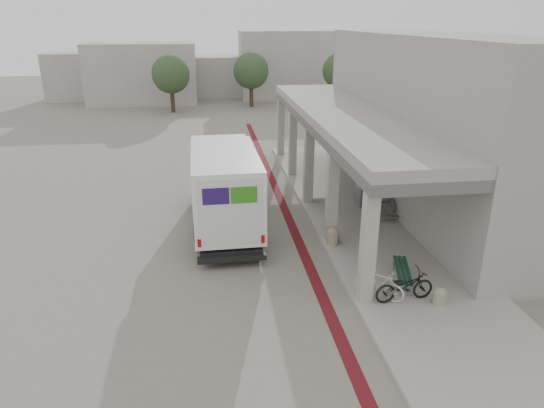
{
  "coord_description": "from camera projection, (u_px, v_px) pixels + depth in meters",
  "views": [
    {
      "loc": [
        -2.05,
        -14.92,
        7.53
      ],
      "look_at": [
        -0.01,
        0.49,
        1.6
      ],
      "focal_mm": 32.0,
      "sensor_mm": 36.0,
      "label": 1
    }
  ],
  "objects": [
    {
      "name": "ground",
      "position": [
        274.0,
        252.0,
        16.75
      ],
      "size": [
        120.0,
        120.0,
        0.0
      ],
      "primitive_type": "plane",
      "color": "slate",
      "rests_on": "ground"
    },
    {
      "name": "bicycle_black",
      "position": [
        404.0,
        286.0,
        13.5
      ],
      "size": [
        1.79,
        0.79,
        0.91
      ],
      "primitive_type": "imported",
      "rotation": [
        0.0,
        0.0,
        1.68
      ],
      "color": "black",
      "rests_on": "sidewalk"
    },
    {
      "name": "sidewalk",
      "position": [
        385.0,
        244.0,
        17.22
      ],
      "size": [
        4.4,
        28.0,
        0.12
      ],
      "primitive_type": "cube",
      "color": "#A19C90",
      "rests_on": "ground"
    },
    {
      "name": "bicycle_cream",
      "position": [
        379.0,
        284.0,
        13.62
      ],
      "size": [
        1.41,
        1.25,
        0.89
      ],
      "primitive_type": "imported",
      "rotation": [
        0.0,
        0.0,
        0.89
      ],
      "color": "beige",
      "rests_on": "sidewalk"
    },
    {
      "name": "distant_backdrop",
      "position": [
        198.0,
        71.0,
        48.67
      ],
      "size": [
        28.0,
        10.0,
        6.5
      ],
      "color": "gray",
      "rests_on": "ground"
    },
    {
      "name": "bollard_far",
      "position": [
        333.0,
        235.0,
        17.0
      ],
      "size": [
        0.43,
        0.43,
        0.64
      ],
      "color": "gray",
      "rests_on": "sidewalk"
    },
    {
      "name": "bench",
      "position": [
        402.0,
        273.0,
        14.52
      ],
      "size": [
        0.85,
        1.84,
        0.42
      ],
      "rotation": [
        0.0,
        0.0,
        -0.26
      ],
      "color": "gray",
      "rests_on": "sidewalk"
    },
    {
      "name": "utility_cabinet",
      "position": [
        363.0,
        194.0,
        20.42
      ],
      "size": [
        0.55,
        0.7,
        1.09
      ],
      "primitive_type": "cube",
      "rotation": [
        0.0,
        0.0,
        0.1
      ],
      "color": "slate",
      "rests_on": "sidewalk"
    },
    {
      "name": "tree_left",
      "position": [
        171.0,
        74.0,
        40.94
      ],
      "size": [
        3.2,
        3.2,
        4.8
      ],
      "color": "#38281C",
      "rests_on": "ground"
    },
    {
      "name": "bike_lane_stripe",
      "position": [
        293.0,
        227.0,
        18.73
      ],
      "size": [
        0.35,
        40.0,
        0.01
      ],
      "primitive_type": "cube",
      "color": "#571117",
      "rests_on": "ground"
    },
    {
      "name": "bollard_near",
      "position": [
        439.0,
        296.0,
        13.38
      ],
      "size": [
        0.35,
        0.35,
        0.53
      ],
      "color": "gray",
      "rests_on": "sidewalk"
    },
    {
      "name": "transit_building",
      "position": [
        419.0,
        123.0,
        20.55
      ],
      "size": [
        7.6,
        17.0,
        7.0
      ],
      "color": "gray",
      "rests_on": "ground"
    },
    {
      "name": "tree_mid",
      "position": [
        251.0,
        71.0,
        43.65
      ],
      "size": [
        3.2,
        3.2,
        4.8
      ],
      "color": "#38281C",
      "rests_on": "ground"
    },
    {
      "name": "fedex_truck",
      "position": [
        224.0,
        185.0,
        18.35
      ],
      "size": [
        2.46,
        7.41,
        3.14
      ],
      "rotation": [
        0.0,
        0.0,
        0.02
      ],
      "color": "black",
      "rests_on": "ground"
    },
    {
      "name": "tree_right",
      "position": [
        340.0,
        71.0,
        43.71
      ],
      "size": [
        3.2,
        3.2,
        4.8
      ],
      "color": "#38281C",
      "rests_on": "ground"
    }
  ]
}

